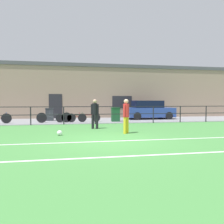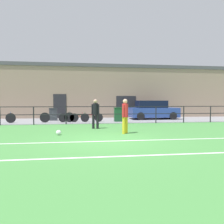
# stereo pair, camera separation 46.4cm
# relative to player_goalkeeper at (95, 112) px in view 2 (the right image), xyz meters

# --- Properties ---
(ground) EXTENTS (60.00, 44.00, 0.04)m
(ground) POSITION_rel_player_goalkeeper_xyz_m (0.26, -3.51, -0.92)
(ground) COLOR #478C42
(field_line_touchline) EXTENTS (36.00, 0.11, 0.00)m
(field_line_touchline) POSITION_rel_player_goalkeeper_xyz_m (0.26, -3.72, -0.90)
(field_line_touchline) COLOR white
(field_line_touchline) RESTS_ON ground
(field_line_hash) EXTENTS (36.00, 0.11, 0.00)m
(field_line_hash) POSITION_rel_player_goalkeeper_xyz_m (0.26, -5.94, -0.90)
(field_line_hash) COLOR white
(field_line_hash) RESTS_ON ground
(pavement_strip) EXTENTS (48.00, 5.00, 0.02)m
(pavement_strip) POSITION_rel_player_goalkeeper_xyz_m (0.26, 4.99, -0.89)
(pavement_strip) COLOR gray
(pavement_strip) RESTS_ON ground
(perimeter_fence) EXTENTS (36.07, 0.07, 1.15)m
(perimeter_fence) POSITION_rel_player_goalkeeper_xyz_m (0.26, 2.49, -0.15)
(perimeter_fence) COLOR black
(perimeter_fence) RESTS_ON ground
(clubhouse_facade) EXTENTS (28.00, 2.56, 4.80)m
(clubhouse_facade) POSITION_rel_player_goalkeeper_xyz_m (0.26, 8.69, 1.51)
(clubhouse_facade) COLOR gray
(clubhouse_facade) RESTS_ON ground
(player_goalkeeper) EXTENTS (0.42, 0.28, 1.58)m
(player_goalkeeper) POSITION_rel_player_goalkeeper_xyz_m (0.00, 0.00, 0.00)
(player_goalkeeper) COLOR black
(player_goalkeeper) RESTS_ON ground
(player_striker) EXTENTS (0.32, 0.35, 1.58)m
(player_striker) POSITION_rel_player_goalkeeper_xyz_m (1.24, -1.95, -0.00)
(player_striker) COLOR gold
(player_striker) RESTS_ON ground
(soccer_ball_match) EXTENTS (0.22, 0.22, 0.22)m
(soccer_ball_match) POSITION_rel_player_goalkeeper_xyz_m (-1.73, -1.99, -0.79)
(soccer_ball_match) COLOR white
(soccer_ball_match) RESTS_ON ground
(parked_car_red) EXTENTS (3.90, 1.95, 1.52)m
(parked_car_red) POSITION_rel_player_goalkeeper_xyz_m (5.07, 5.56, -0.16)
(parked_car_red) COLOR #28428E
(parked_car_red) RESTS_ON pavement_strip
(bicycle_parked_1) EXTENTS (2.33, 0.04, 0.71)m
(bicycle_parked_1) POSITION_rel_player_goalkeeper_xyz_m (-0.42, 3.69, -0.56)
(bicycle_parked_1) COLOR black
(bicycle_parked_1) RESTS_ON pavement_strip
(bicycle_parked_2) EXTENTS (2.34, 0.04, 0.78)m
(bicycle_parked_2) POSITION_rel_player_goalkeeper_xyz_m (-2.43, 3.69, -0.52)
(bicycle_parked_2) COLOR black
(bicycle_parked_2) RESTS_ON pavement_strip
(bicycle_parked_3) EXTENTS (2.11, 0.04, 0.71)m
(bicycle_parked_3) POSITION_rel_player_goalkeeper_xyz_m (-1.28, 3.69, -0.56)
(bicycle_parked_3) COLOR black
(bicycle_parked_3) RESTS_ON pavement_strip
(trash_bin_0) EXTENTS (0.59, 0.50, 0.95)m
(trash_bin_0) POSITION_rel_player_goalkeeper_xyz_m (-2.89, 5.26, -0.40)
(trash_bin_0) COLOR #33383D
(trash_bin_0) RESTS_ON pavement_strip
(trash_bin_1) EXTENTS (0.61, 0.51, 1.02)m
(trash_bin_1) POSITION_rel_player_goalkeeper_xyz_m (1.88, 3.77, -0.37)
(trash_bin_1) COLOR #194C28
(trash_bin_1) RESTS_ON pavement_strip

